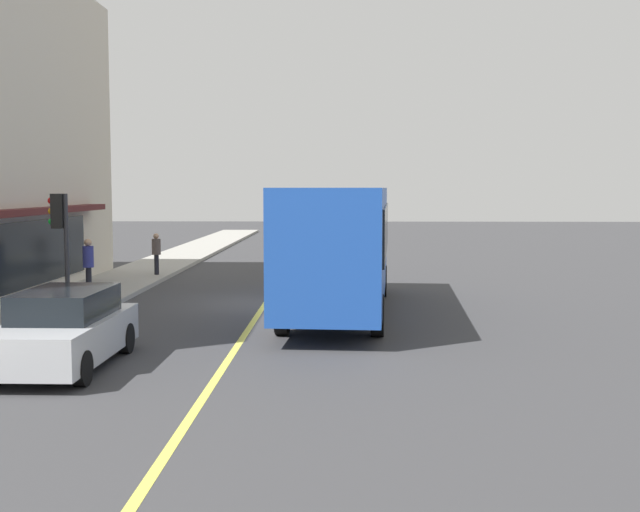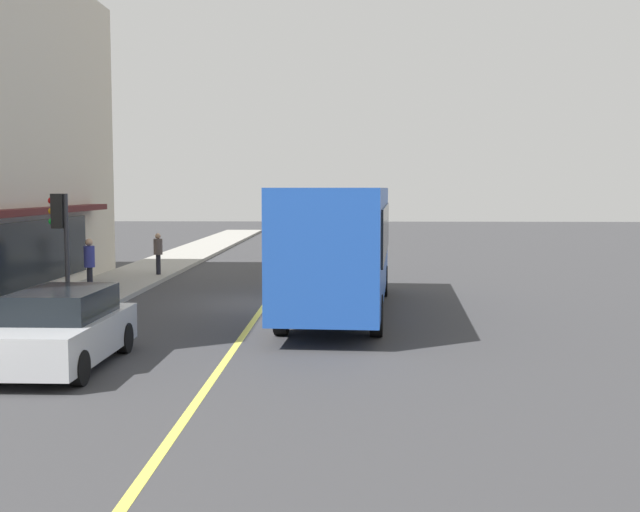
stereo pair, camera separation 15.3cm
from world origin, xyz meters
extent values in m
plane|color=#38383A|center=(0.00, 0.00, 0.00)|extent=(120.00, 120.00, 0.00)
cube|color=#9E9B93|center=(0.00, 5.78, 0.07)|extent=(80.00, 2.83, 0.15)
cube|color=#D8D14C|center=(0.00, 0.00, 0.00)|extent=(36.00, 0.16, 0.01)
cube|color=#4C1919|center=(-1.05, 6.94, 2.80)|extent=(13.76, 0.70, 0.20)
cube|color=black|center=(-1.05, 7.16, 1.50)|extent=(11.80, 0.08, 2.00)
cube|color=#1E4CAD|center=(-1.82, -2.26, 2.00)|extent=(11.14, 3.22, 3.00)
cube|color=black|center=(3.61, -2.62, 2.36)|extent=(0.26, 2.10, 1.80)
cube|color=black|center=(-2.04, -0.97, 2.36)|extent=(8.78, 0.64, 1.32)
cube|color=black|center=(-2.21, -3.51, 2.36)|extent=(8.78, 0.64, 1.32)
cube|color=#0CF259|center=(3.68, -2.62, 3.25)|extent=(0.20, 1.90, 0.36)
cube|color=#2D2D33|center=(3.71, -2.63, 0.75)|extent=(0.32, 2.41, 0.40)
cylinder|color=black|center=(1.76, -1.37, 0.50)|extent=(1.02, 0.37, 1.00)
cylinder|color=black|center=(1.61, -3.62, 0.50)|extent=(1.02, 0.37, 1.00)
cylinder|color=black|center=(-5.26, -0.90, 0.50)|extent=(1.02, 0.37, 1.00)
cylinder|color=black|center=(-5.41, -3.16, 0.50)|extent=(1.02, 0.37, 1.00)
cylinder|color=#2D2D33|center=(-3.54, 4.85, 1.75)|extent=(0.12, 0.12, 3.20)
cube|color=black|center=(-3.54, 5.05, 2.90)|extent=(0.30, 0.30, 0.90)
sphere|color=red|center=(-3.54, 5.22, 3.17)|extent=(0.18, 0.18, 0.18)
sphere|color=orange|center=(-3.54, 5.22, 2.90)|extent=(0.18, 0.18, 0.18)
sphere|color=green|center=(-3.54, 5.22, 2.63)|extent=(0.18, 0.18, 0.18)
cube|color=#B7BABF|center=(-8.89, 3.09, 0.60)|extent=(4.31, 1.82, 0.75)
cube|color=black|center=(-8.74, 3.08, 1.25)|extent=(2.42, 1.53, 0.55)
cylinder|color=black|center=(-10.32, 2.27, 0.32)|extent=(0.64, 0.22, 0.64)
cylinder|color=black|center=(-7.48, 2.26, 0.32)|extent=(0.64, 0.22, 0.64)
cylinder|color=black|center=(-7.47, 3.90, 0.32)|extent=(0.64, 0.22, 0.64)
cylinder|color=black|center=(0.84, 5.69, 0.57)|extent=(0.18, 0.18, 0.85)
cylinder|color=#33388C|center=(0.84, 5.69, 1.33)|extent=(0.34, 0.34, 0.67)
sphere|color=tan|center=(0.84, 5.69, 1.79)|extent=(0.24, 0.24, 0.24)
cylinder|color=black|center=(6.58, 4.86, 0.54)|extent=(0.18, 0.18, 0.77)
cylinder|color=#594C47|center=(6.58, 4.86, 1.23)|extent=(0.34, 0.34, 0.61)
sphere|color=tan|center=(6.58, 4.86, 1.65)|extent=(0.22, 0.22, 0.22)
camera|label=1|loc=(-24.06, -2.30, 3.49)|focal=44.86mm
camera|label=2|loc=(-24.05, -2.45, 3.49)|focal=44.86mm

